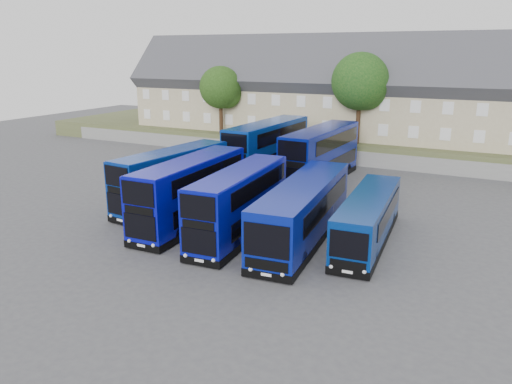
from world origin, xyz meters
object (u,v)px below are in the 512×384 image
(dd_front_mid, at_px, (191,193))
(tree_mid, at_px, (362,84))
(dd_front_left, at_px, (172,179))
(tree_west, at_px, (222,89))
(coach_east_a, at_px, (303,212))

(dd_front_mid, xyz_separation_m, tree_mid, (4.63, 24.05, 5.93))
(dd_front_left, xyz_separation_m, tree_west, (-7.92, 20.83, 4.99))
(dd_front_left, xyz_separation_m, coach_east_a, (11.16, -1.98, -0.32))
(dd_front_left, height_order, coach_east_a, dd_front_left)
(dd_front_left, distance_m, dd_front_mid, 4.40)
(tree_mid, bearing_deg, dd_front_left, -110.75)
(dd_front_left, xyz_separation_m, tree_mid, (8.08, 21.33, 6.00))
(coach_east_a, xyz_separation_m, tree_west, (-19.08, 22.81, 5.30))
(dd_front_mid, xyz_separation_m, tree_west, (-11.37, 23.55, 4.92))
(coach_east_a, relative_size, tree_mid, 1.44)
(tree_west, bearing_deg, tree_mid, 1.79)
(dd_front_mid, height_order, tree_west, tree_west)
(tree_mid, bearing_deg, tree_west, -178.21)
(dd_front_left, bearing_deg, tree_mid, 75.25)
(coach_east_a, height_order, tree_west, tree_west)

